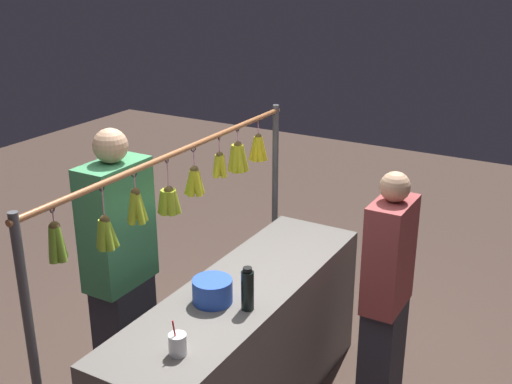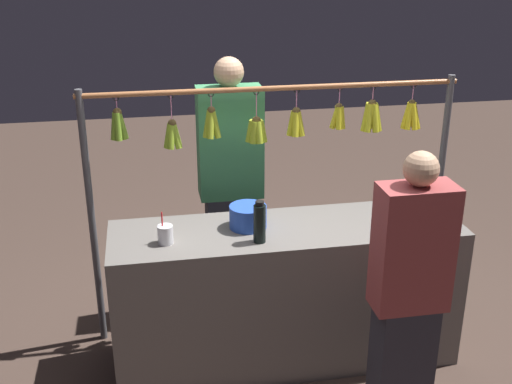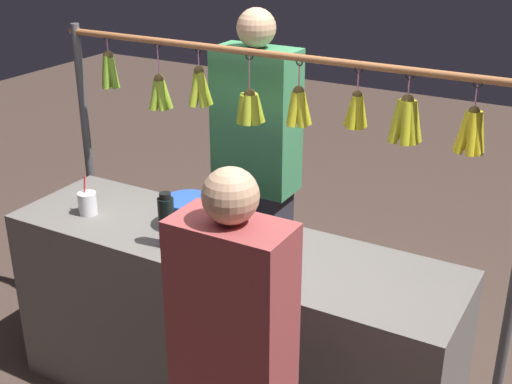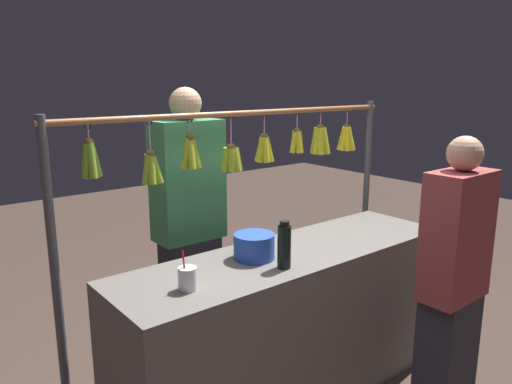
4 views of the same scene
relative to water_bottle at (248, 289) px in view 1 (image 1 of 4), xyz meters
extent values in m
cube|color=#66605B|center=(-0.19, -0.15, -0.56)|extent=(2.06, 0.58, 0.89)
cylinder|color=#4C4C51|center=(-1.33, -0.55, -0.17)|extent=(0.04, 0.04, 1.66)
cylinder|color=#4C4C51|center=(0.94, -0.55, -0.17)|extent=(0.04, 0.04, 1.66)
cylinder|color=#9E6038|center=(-0.19, -0.55, 0.62)|extent=(2.33, 0.03, 0.03)
torus|color=black|center=(-1.08, -0.55, 0.60)|extent=(0.04, 0.01, 0.04)
cylinder|color=pink|center=(-1.08, -0.55, 0.54)|extent=(0.01, 0.01, 0.11)
sphere|color=brown|center=(-1.08, -0.55, 0.49)|extent=(0.04, 0.04, 0.04)
cylinder|color=yellow|center=(-1.05, -0.55, 0.41)|extent=(0.07, 0.04, 0.17)
cylinder|color=yellow|center=(-1.06, -0.53, 0.41)|extent=(0.06, 0.07, 0.17)
cylinder|color=yellow|center=(-1.09, -0.52, 0.41)|extent=(0.04, 0.07, 0.17)
cylinder|color=yellow|center=(-1.10, -0.54, 0.41)|extent=(0.07, 0.06, 0.17)
cylinder|color=yellow|center=(-1.10, -0.57, 0.41)|extent=(0.06, 0.05, 0.17)
cylinder|color=yellow|center=(-1.09, -0.58, 0.41)|extent=(0.05, 0.08, 0.17)
cylinder|color=yellow|center=(-1.06, -0.58, 0.41)|extent=(0.06, 0.06, 0.17)
torus|color=black|center=(-0.82, -0.55, 0.60)|extent=(0.04, 0.01, 0.04)
cylinder|color=pink|center=(-0.82, -0.55, 0.55)|extent=(0.01, 0.01, 0.10)
sphere|color=brown|center=(-0.82, -0.55, 0.50)|extent=(0.05, 0.05, 0.05)
cylinder|color=gold|center=(-0.78, -0.55, 0.41)|extent=(0.07, 0.04, 0.18)
cylinder|color=gold|center=(-0.79, -0.53, 0.41)|extent=(0.07, 0.07, 0.18)
cylinder|color=gold|center=(-0.83, -0.52, 0.41)|extent=(0.05, 0.07, 0.18)
cylinder|color=gold|center=(-0.85, -0.54, 0.41)|extent=(0.07, 0.06, 0.18)
cylinder|color=gold|center=(-0.85, -0.57, 0.41)|extent=(0.07, 0.05, 0.18)
cylinder|color=gold|center=(-0.82, -0.59, 0.41)|extent=(0.04, 0.07, 0.18)
cylinder|color=gold|center=(-0.80, -0.58, 0.41)|extent=(0.05, 0.06, 0.18)
torus|color=black|center=(-0.60, -0.55, 0.60)|extent=(0.04, 0.02, 0.04)
cylinder|color=pink|center=(-0.60, -0.55, 0.54)|extent=(0.01, 0.01, 0.11)
sphere|color=brown|center=(-0.60, -0.55, 0.49)|extent=(0.04, 0.04, 0.04)
cylinder|color=gold|center=(-0.58, -0.55, 0.42)|extent=(0.07, 0.04, 0.14)
cylinder|color=gold|center=(-0.60, -0.53, 0.42)|extent=(0.04, 0.06, 0.14)
cylinder|color=gold|center=(-0.62, -0.54, 0.42)|extent=(0.05, 0.04, 0.14)
cylinder|color=gold|center=(-0.62, -0.57, 0.42)|extent=(0.05, 0.05, 0.15)
cylinder|color=gold|center=(-0.60, -0.57, 0.42)|extent=(0.04, 0.05, 0.14)
torus|color=black|center=(-0.33, -0.55, 0.60)|extent=(0.04, 0.02, 0.04)
cylinder|color=pink|center=(-0.33, -0.55, 0.53)|extent=(0.01, 0.01, 0.13)
sphere|color=brown|center=(-0.33, -0.55, 0.47)|extent=(0.05, 0.05, 0.05)
cylinder|color=gold|center=(-0.31, -0.55, 0.39)|extent=(0.07, 0.04, 0.16)
cylinder|color=gold|center=(-0.32, -0.53, 0.39)|extent=(0.05, 0.07, 0.16)
cylinder|color=gold|center=(-0.35, -0.54, 0.39)|extent=(0.07, 0.06, 0.16)
cylinder|color=gold|center=(-0.35, -0.57, 0.39)|extent=(0.07, 0.06, 0.16)
cylinder|color=gold|center=(-0.32, -0.57, 0.39)|extent=(0.06, 0.08, 0.16)
torus|color=black|center=(-0.08, -0.55, 0.60)|extent=(0.04, 0.01, 0.04)
cylinder|color=pink|center=(-0.08, -0.55, 0.51)|extent=(0.01, 0.01, 0.17)
sphere|color=brown|center=(-0.08, -0.55, 0.42)|extent=(0.05, 0.05, 0.05)
cylinder|color=#9CB227|center=(-0.05, -0.55, 0.36)|extent=(0.06, 0.04, 0.14)
cylinder|color=#9CB227|center=(-0.06, -0.52, 0.36)|extent=(0.05, 0.06, 0.14)
cylinder|color=#9CB227|center=(-0.09, -0.52, 0.36)|extent=(0.05, 0.07, 0.14)
cylinder|color=#9CB227|center=(-0.12, -0.54, 0.36)|extent=(0.06, 0.05, 0.14)
cylinder|color=#9CB227|center=(-0.12, -0.57, 0.36)|extent=(0.07, 0.06, 0.14)
cylinder|color=#9CB227|center=(-0.09, -0.59, 0.36)|extent=(0.05, 0.07, 0.14)
cylinder|color=#9CB227|center=(-0.06, -0.58, 0.36)|extent=(0.05, 0.06, 0.14)
torus|color=black|center=(0.19, -0.55, 0.60)|extent=(0.04, 0.01, 0.04)
cylinder|color=pink|center=(0.19, -0.55, 0.55)|extent=(0.01, 0.01, 0.10)
sphere|color=brown|center=(0.19, -0.55, 0.50)|extent=(0.05, 0.05, 0.05)
cylinder|color=#9DB227|center=(0.21, -0.55, 0.42)|extent=(0.07, 0.04, 0.17)
cylinder|color=#9DB227|center=(0.20, -0.53, 0.42)|extent=(0.05, 0.08, 0.17)
cylinder|color=#9DB227|center=(0.17, -0.54, 0.42)|extent=(0.07, 0.06, 0.18)
cylinder|color=#9DB227|center=(0.17, -0.57, 0.42)|extent=(0.07, 0.07, 0.18)
cylinder|color=#9DB227|center=(0.19, -0.57, 0.42)|extent=(0.04, 0.07, 0.17)
torus|color=black|center=(0.42, -0.55, 0.60)|extent=(0.04, 0.01, 0.04)
cylinder|color=pink|center=(0.42, -0.55, 0.51)|extent=(0.01, 0.01, 0.17)
sphere|color=brown|center=(0.42, -0.55, 0.43)|extent=(0.05, 0.05, 0.05)
cylinder|color=#88AB29|center=(0.45, -0.55, 0.36)|extent=(0.07, 0.04, 0.16)
cylinder|color=#88AB29|center=(0.43, -0.53, 0.36)|extent=(0.05, 0.07, 0.16)
cylinder|color=#88AB29|center=(0.41, -0.54, 0.36)|extent=(0.07, 0.06, 0.16)
cylinder|color=#88AB29|center=(0.40, -0.57, 0.36)|extent=(0.07, 0.06, 0.16)
cylinder|color=#88AB29|center=(0.43, -0.57, 0.36)|extent=(0.05, 0.06, 0.16)
torus|color=black|center=(0.74, -0.55, 0.60)|extent=(0.04, 0.02, 0.04)
cylinder|color=pink|center=(0.74, -0.55, 0.56)|extent=(0.01, 0.01, 0.08)
sphere|color=brown|center=(0.74, -0.55, 0.51)|extent=(0.05, 0.05, 0.05)
cylinder|color=#76A52B|center=(0.76, -0.55, 0.43)|extent=(0.06, 0.04, 0.17)
cylinder|color=#76A52B|center=(0.74, -0.53, 0.43)|extent=(0.04, 0.06, 0.17)
cylinder|color=#76A52B|center=(0.72, -0.55, 0.43)|extent=(0.07, 0.04, 0.17)
cylinder|color=#76A52B|center=(0.74, -0.57, 0.43)|extent=(0.04, 0.06, 0.17)
cylinder|color=black|center=(0.00, 0.00, -0.01)|extent=(0.07, 0.07, 0.22)
cylinder|color=black|center=(0.00, 0.00, 0.12)|extent=(0.05, 0.05, 0.02)
cylinder|color=blue|center=(0.03, -0.20, -0.05)|extent=(0.22, 0.22, 0.13)
cylinder|color=silver|center=(0.51, -0.08, -0.06)|extent=(0.09, 0.09, 0.11)
cylinder|color=red|center=(0.53, -0.08, -0.02)|extent=(0.01, 0.03, 0.18)
cube|color=#2D2D38|center=(0.04, -0.83, -0.58)|extent=(0.34, 0.23, 0.84)
cube|color=#3F8C59|center=(0.04, -0.83, 0.20)|extent=(0.42, 0.23, 0.74)
sphere|color=tan|center=(0.04, -0.83, 0.67)|extent=(0.19, 0.19, 0.19)
cube|color=#2D2D38|center=(-0.65, 0.54, -0.64)|extent=(0.30, 0.20, 0.74)
cube|color=#993F3F|center=(-0.65, 0.54, 0.06)|extent=(0.37, 0.20, 0.65)
sphere|color=tan|center=(-0.65, 0.54, 0.46)|extent=(0.17, 0.17, 0.17)
camera|label=1|loc=(2.54, 1.51, 1.65)|focal=45.12mm
camera|label=2|loc=(0.59, 3.10, 1.44)|focal=44.36mm
camera|label=3|loc=(-1.59, 2.05, 1.24)|focal=47.85mm
camera|label=4|loc=(1.56, 1.71, 0.80)|focal=34.46mm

